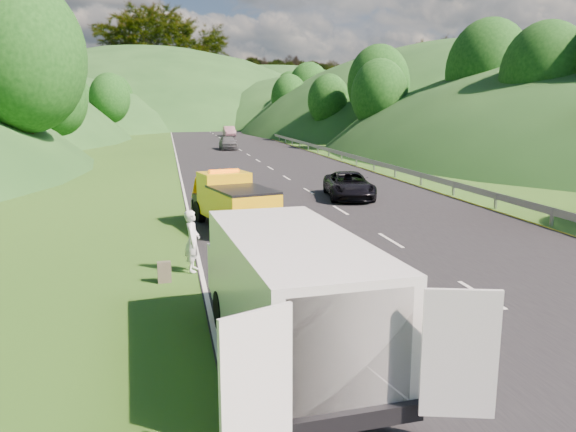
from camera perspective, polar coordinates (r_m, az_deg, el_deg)
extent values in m
plane|color=#38661E|center=(15.87, 5.83, -6.44)|extent=(320.00, 320.00, 0.00)
cube|color=black|center=(55.12, -4.06, 6.22)|extent=(14.00, 200.00, 0.02)
cube|color=gray|center=(68.70, 0.53, 7.22)|extent=(0.06, 140.00, 1.52)
cylinder|color=black|center=(23.59, -8.98, 0.45)|extent=(0.52, 0.93, 0.88)
cylinder|color=black|center=(24.13, -5.17, 0.78)|extent=(0.52, 0.93, 0.88)
cylinder|color=black|center=(20.31, -5.98, -1.22)|extent=(0.52, 0.93, 0.88)
cylinder|color=black|center=(20.93, -1.67, -0.79)|extent=(0.52, 0.93, 0.88)
cube|color=yellow|center=(23.01, -6.48, 2.36)|extent=(2.19, 1.84, 1.68)
cube|color=yellow|center=(21.21, -4.64, 1.04)|extent=(2.62, 3.39, 1.15)
cube|color=black|center=(21.11, -4.67, 2.69)|extent=(2.62, 3.39, 0.09)
cube|color=black|center=(24.07, -7.32, 1.56)|extent=(1.97, 1.46, 0.62)
cube|color=black|center=(24.60, -7.71, 1.34)|extent=(1.84, 0.63, 0.44)
cube|color=yellow|center=(24.28, -7.59, 3.01)|extent=(1.88, 1.11, 0.97)
cube|color=orange|center=(22.89, -6.53, 4.55)|extent=(1.25, 0.52, 0.14)
cube|color=black|center=(23.54, -7.02, 3.31)|extent=(1.65, 0.48, 0.80)
cylinder|color=black|center=(12.36, -6.57, -9.53)|extent=(0.38, 0.89, 0.87)
cylinder|color=black|center=(12.79, 2.21, -8.73)|extent=(0.38, 0.89, 0.87)
cylinder|color=black|center=(9.05, -2.53, -17.61)|extent=(0.38, 0.89, 0.87)
cylinder|color=black|center=(9.64, 9.33, -15.86)|extent=(0.38, 0.89, 0.87)
cube|color=silver|center=(10.41, 0.46, -7.43)|extent=(2.60, 5.79, 2.01)
cube|color=silver|center=(13.31, -3.19, -5.23)|extent=(2.24, 1.12, 1.09)
cube|color=black|center=(12.88, -3.01, -1.78)|extent=(2.03, 0.50, 0.91)
cube|color=black|center=(7.97, 6.25, -13.53)|extent=(1.85, 0.23, 1.74)
cube|color=silver|center=(7.17, -3.19, -16.48)|extent=(0.97, 0.48, 1.85)
cube|color=silver|center=(8.19, 17.05, -13.28)|extent=(1.01, 0.35, 1.85)
cube|color=black|center=(8.34, 6.40, -19.95)|extent=(2.18, 0.31, 0.27)
imported|color=white|center=(16.75, -9.59, -5.58)|extent=(0.59, 0.73, 1.81)
imported|color=#CEC26D|center=(14.53, -4.03, -8.09)|extent=(0.69, 0.67, 1.12)
imported|color=black|center=(10.68, 12.12, -15.75)|extent=(1.14, 0.77, 1.64)
cube|color=#504A3C|center=(15.83, -12.46, -5.58)|extent=(0.38, 0.23, 0.59)
cylinder|color=black|center=(9.66, 8.91, -18.70)|extent=(0.61, 0.61, 0.20)
imported|color=black|center=(29.47, 6.18, 1.79)|extent=(2.99, 5.16, 1.35)
imported|color=#484A4D|center=(61.92, -6.11, 6.72)|extent=(1.77, 4.39, 1.50)
imported|color=#815663|center=(88.03, -5.98, 8.04)|extent=(1.64, 4.70, 1.55)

